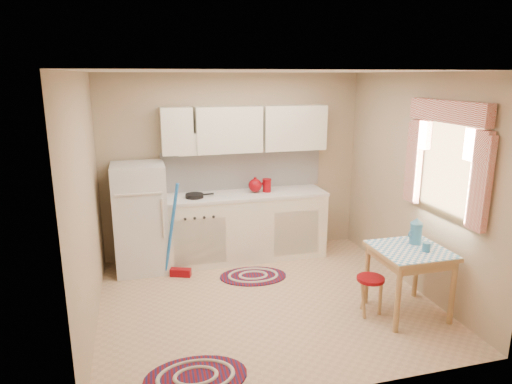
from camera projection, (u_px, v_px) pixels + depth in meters
room_shell at (274, 157)px, 5.00m from camera, size 3.64×3.60×2.52m
fridge at (141, 218)px, 5.80m from camera, size 0.65×0.60×1.40m
broom at (179, 231)px, 5.61m from camera, size 0.30×0.21×1.20m
base_cabinets at (243, 227)px, 6.25m from camera, size 2.25×0.60×0.88m
countertop at (242, 195)px, 6.14m from camera, size 2.27×0.62×0.04m
frying_pan at (194, 196)px, 5.92m from camera, size 0.26×0.26×0.05m
red_kettle at (255, 185)px, 6.15m from camera, size 0.26×0.24×0.20m
red_canister at (267, 186)px, 6.20m from camera, size 0.12×0.12×0.16m
table at (408, 281)px, 4.79m from camera, size 0.72×0.72×0.72m
stool at (369, 296)px, 4.80m from camera, size 0.30×0.30×0.42m
coffee_pot at (416, 230)px, 4.81m from camera, size 0.19×0.17×0.31m
mug at (426, 247)px, 4.62m from camera, size 0.08×0.08×0.10m
rug_center at (253, 276)px, 5.74m from camera, size 0.91×0.67×0.02m
rug_left at (196, 377)px, 3.82m from camera, size 0.90×0.62×0.02m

